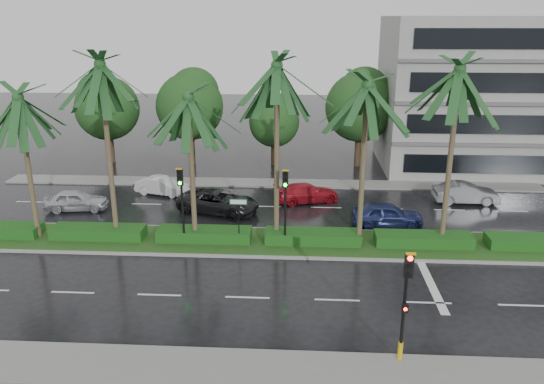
# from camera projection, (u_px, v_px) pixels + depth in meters

# --- Properties ---
(ground) EXTENTS (120.00, 120.00, 0.00)m
(ground) POSITION_uv_depth(u_px,v_px,m) (257.00, 251.00, 28.44)
(ground) COLOR black
(ground) RESTS_ON ground
(near_sidewalk) EXTENTS (40.00, 2.40, 0.12)m
(near_sidewalk) POSITION_uv_depth(u_px,v_px,m) (233.00, 370.00, 18.76)
(near_sidewalk) COLOR slate
(near_sidewalk) RESTS_ON ground
(far_sidewalk) EXTENTS (40.00, 2.00, 0.12)m
(far_sidewalk) POSITION_uv_depth(u_px,v_px,m) (270.00, 183.00, 39.79)
(far_sidewalk) COLOR slate
(far_sidewalk) RESTS_ON ground
(median) EXTENTS (36.00, 4.00, 0.15)m
(median) POSITION_uv_depth(u_px,v_px,m) (258.00, 242.00, 29.36)
(median) COLOR gray
(median) RESTS_ON ground
(hedge) EXTENTS (35.20, 1.40, 0.60)m
(hedge) POSITION_uv_depth(u_px,v_px,m) (258.00, 236.00, 29.25)
(hedge) COLOR #164513
(hedge) RESTS_ON median
(lane_markings) EXTENTS (34.00, 13.06, 0.01)m
(lane_markings) POSITION_uv_depth(u_px,v_px,m) (313.00, 255.00, 27.87)
(lane_markings) COLOR silver
(lane_markings) RESTS_ON ground
(palm_row) EXTENTS (26.30, 4.20, 10.32)m
(palm_row) POSITION_uv_depth(u_px,v_px,m) (233.00, 93.00, 26.87)
(palm_row) COLOR #493B2A
(palm_row) RESTS_ON median
(signal_near) EXTENTS (0.34, 0.45, 4.36)m
(signal_near) POSITION_uv_depth(u_px,v_px,m) (405.00, 302.00, 18.43)
(signal_near) COLOR black
(signal_near) RESTS_ON near_sidewalk
(signal_median_left) EXTENTS (0.34, 0.42, 4.36)m
(signal_median_left) POSITION_uv_depth(u_px,v_px,m) (181.00, 195.00, 28.00)
(signal_median_left) COLOR black
(signal_median_left) RESTS_ON median
(signal_median_right) EXTENTS (0.34, 0.42, 4.36)m
(signal_median_right) POSITION_uv_depth(u_px,v_px,m) (285.00, 197.00, 27.70)
(signal_median_right) COLOR black
(signal_median_right) RESTS_ON median
(street_sign) EXTENTS (0.95, 0.09, 2.60)m
(street_sign) POSITION_uv_depth(u_px,v_px,m) (239.00, 210.00, 28.28)
(street_sign) COLOR black
(street_sign) RESTS_ON median
(bg_trees) EXTENTS (33.14, 5.65, 8.16)m
(bg_trees) POSITION_uv_depth(u_px,v_px,m) (268.00, 106.00, 43.59)
(bg_trees) COLOR #382419
(bg_trees) RESTS_ON ground
(building) EXTENTS (16.00, 10.00, 12.00)m
(building) POSITION_uv_depth(u_px,v_px,m) (485.00, 94.00, 42.69)
(building) COLOR gray
(building) RESTS_ON ground
(car_silver) EXTENTS (2.09, 4.11, 1.34)m
(car_silver) POSITION_uv_depth(u_px,v_px,m) (76.00, 200.00, 34.22)
(car_silver) COLOR silver
(car_silver) RESTS_ON ground
(car_white) EXTENTS (2.24, 4.01, 1.25)m
(car_white) POSITION_uv_depth(u_px,v_px,m) (162.00, 186.00, 37.26)
(car_white) COLOR silver
(car_white) RESTS_ON ground
(car_darkgrey) EXTENTS (3.75, 5.69, 1.45)m
(car_darkgrey) POSITION_uv_depth(u_px,v_px,m) (218.00, 202.00, 33.78)
(car_darkgrey) COLOR black
(car_darkgrey) RESTS_ON ground
(car_red) EXTENTS (3.00, 4.69, 1.26)m
(car_red) POSITION_uv_depth(u_px,v_px,m) (307.00, 193.00, 35.78)
(car_red) COLOR #A6121E
(car_red) RESTS_ON ground
(car_blue) EXTENTS (1.78, 4.27, 1.44)m
(car_blue) POSITION_uv_depth(u_px,v_px,m) (387.00, 215.00, 31.60)
(car_blue) COLOR navy
(car_blue) RESTS_ON ground
(car_grey) EXTENTS (1.53, 4.27, 1.40)m
(car_grey) POSITION_uv_depth(u_px,v_px,m) (466.00, 193.00, 35.51)
(car_grey) COLOR #525357
(car_grey) RESTS_ON ground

